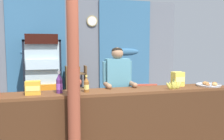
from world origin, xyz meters
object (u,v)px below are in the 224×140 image
(stall_counter, at_px, (120,118))
(snack_box_instant_noodle, at_px, (178,79))
(banana_bunch, at_px, (174,85))
(timber_post, at_px, (73,74))
(bottle_shelf_rack, at_px, (76,90))
(soda_bottle_iced_tea, at_px, (86,85))
(drink_fridge, at_px, (43,74))
(shopkeeper, at_px, (117,84))
(snack_box_choco_powder, at_px, (33,88))
(pastry_tray, at_px, (209,85))
(plastic_lawn_chair, at_px, (145,100))
(soda_bottle_grape_soda, at_px, (59,84))

(stall_counter, height_order, snack_box_instant_noodle, snack_box_instant_noodle)
(stall_counter, distance_m, banana_bunch, 0.96)
(timber_post, bearing_deg, stall_counter, 18.10)
(banana_bunch, bearing_deg, bottle_shelf_rack, 117.58)
(soda_bottle_iced_tea, height_order, banana_bunch, soda_bottle_iced_tea)
(drink_fridge, relative_size, shopkeeper, 1.16)
(bottle_shelf_rack, distance_m, snack_box_choco_powder, 2.39)
(pastry_tray, xyz_separation_m, banana_bunch, (-0.69, -0.11, 0.04))
(soda_bottle_iced_tea, bearing_deg, stall_counter, -9.10)
(shopkeeper, xyz_separation_m, soda_bottle_iced_tea, (-0.57, -0.42, 0.08))
(bottle_shelf_rack, xyz_separation_m, soda_bottle_iced_tea, (-0.10, -2.22, 0.48))
(plastic_lawn_chair, bearing_deg, soda_bottle_grape_soda, -144.14)
(timber_post, height_order, banana_bunch, timber_post)
(snack_box_instant_noodle, xyz_separation_m, banana_bunch, (-0.20, -0.24, -0.06))
(stall_counter, relative_size, pastry_tray, 9.16)
(bottle_shelf_rack, distance_m, pastry_tray, 2.94)
(soda_bottle_iced_tea, bearing_deg, snack_box_instant_noodle, 5.17)
(snack_box_instant_noodle, bearing_deg, soda_bottle_iced_tea, -174.83)
(snack_box_instant_noodle, distance_m, pastry_tray, 0.51)
(stall_counter, height_order, banana_bunch, banana_bunch)
(soda_bottle_grape_soda, xyz_separation_m, soda_bottle_iced_tea, (0.37, -0.02, -0.03))
(snack_box_choco_powder, bearing_deg, soda_bottle_iced_tea, -1.18)
(timber_post, xyz_separation_m, bottle_shelf_rack, (0.30, 2.51, -0.68))
(plastic_lawn_chair, bearing_deg, stall_counter, -124.98)
(soda_bottle_iced_tea, height_order, snack_box_choco_powder, soda_bottle_iced_tea)
(shopkeeper, xyz_separation_m, snack_box_instant_noodle, (0.93, -0.28, 0.10))
(stall_counter, bearing_deg, banana_bunch, -2.01)
(bottle_shelf_rack, bearing_deg, snack_box_choco_powder, -110.18)
(pastry_tray, distance_m, banana_bunch, 0.70)
(snack_box_choco_powder, bearing_deg, timber_post, -31.33)
(snack_box_instant_noodle, bearing_deg, timber_post, -165.88)
(plastic_lawn_chair, distance_m, shopkeeper, 1.39)
(snack_box_choco_powder, xyz_separation_m, pastry_tray, (2.71, -0.01, -0.07))
(soda_bottle_iced_tea, relative_size, snack_box_choco_powder, 1.22)
(shopkeeper, bearing_deg, stall_counter, -102.29)
(drink_fridge, bearing_deg, banana_bunch, -47.43)
(bottle_shelf_rack, height_order, banana_bunch, bottle_shelf_rack)
(bottle_shelf_rack, bearing_deg, banana_bunch, -62.42)
(soda_bottle_iced_tea, bearing_deg, banana_bunch, -4.56)
(timber_post, distance_m, shopkeeper, 1.09)
(timber_post, height_order, soda_bottle_iced_tea, timber_post)
(soda_bottle_grape_soda, distance_m, snack_box_choco_powder, 0.35)
(banana_bunch, bearing_deg, timber_post, -172.83)
(plastic_lawn_chair, relative_size, soda_bottle_iced_tea, 3.59)
(banana_bunch, bearing_deg, stall_counter, 177.99)
(stall_counter, height_order, timber_post, timber_post)
(bottle_shelf_rack, bearing_deg, drink_fridge, -163.26)
(bottle_shelf_rack, distance_m, soda_bottle_grape_soda, 2.30)
(drink_fridge, xyz_separation_m, bottle_shelf_rack, (0.72, 0.22, -0.42))
(plastic_lawn_chair, bearing_deg, shopkeeper, -133.63)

